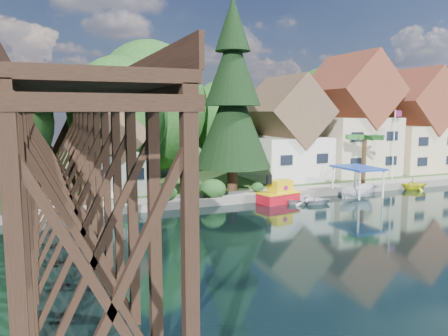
{
  "coord_description": "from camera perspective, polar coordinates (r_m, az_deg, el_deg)",
  "views": [
    {
      "loc": [
        -17.16,
        -24.68,
        7.62
      ],
      "look_at": [
        -4.25,
        6.0,
        3.36
      ],
      "focal_mm": 35.0,
      "sensor_mm": 36.0,
      "label": 1
    }
  ],
  "objects": [
    {
      "name": "house_left",
      "position": [
        47.37,
        7.9,
        4.22
      ],
      "size": [
        7.64,
        8.64,
        11.02
      ],
      "color": "silver",
      "rests_on": "bank"
    },
    {
      "name": "boat_yellow",
      "position": [
        47.12,
        23.65,
        -1.78
      ],
      "size": [
        3.15,
        2.9,
        1.39
      ],
      "primitive_type": "imported",
      "rotation": [
        0.0,
        0.0,
        1.3
      ],
      "color": "yellow",
      "rests_on": "ground"
    },
    {
      "name": "shed",
      "position": [
        39.84,
        -13.83,
        1.62
      ],
      "size": [
        5.09,
        5.4,
        7.85
      ],
      "color": "silver",
      "rests_on": "bank"
    },
    {
      "name": "promenade",
      "position": [
        41.73,
        11.3,
        -2.63
      ],
      "size": [
        50.0,
        2.6,
        0.06
      ],
      "primitive_type": "cube",
      "color": "gray",
      "rests_on": "bank"
    },
    {
      "name": "tugboat",
      "position": [
        37.26,
        7.12,
        -3.37
      ],
      "size": [
        3.82,
        2.59,
        2.54
      ],
      "color": "#AF0B1A",
      "rests_on": "ground"
    },
    {
      "name": "seawall",
      "position": [
        39.61,
        9.95,
        -3.45
      ],
      "size": [
        60.0,
        0.4,
        0.62
      ],
      "primitive_type": "cube",
      "color": "slate",
      "rests_on": "ground"
    },
    {
      "name": "trestle_bridge",
      "position": [
        29.96,
        -20.55,
        2.49
      ],
      "size": [
        4.12,
        44.18,
        9.3
      ],
      "color": "black",
      "rests_on": "ground"
    },
    {
      "name": "house_right",
      "position": [
        58.61,
        23.29,
        4.9
      ],
      "size": [
        8.15,
        8.64,
        12.45
      ],
      "color": "beige",
      "rests_on": "bank"
    },
    {
      "name": "palm_tree",
      "position": [
        45.24,
        17.9,
        3.66
      ],
      "size": [
        4.4,
        4.4,
        5.19
      ],
      "color": "#382314",
      "rests_on": "bank"
    },
    {
      "name": "ground",
      "position": [
        31.01,
        11.71,
        -7.08
      ],
      "size": [
        140.0,
        140.0,
        0.0
      ],
      "primitive_type": "plane",
      "color": "black",
      "rests_on": "ground"
    },
    {
      "name": "boat_white_a",
      "position": [
        37.44,
        11.05,
        -3.99
      ],
      "size": [
        4.45,
        3.94,
        0.76
      ],
      "primitive_type": "imported",
      "rotation": [
        0.0,
        0.0,
        1.13
      ],
      "color": "white",
      "rests_on": "ground"
    },
    {
      "name": "bank",
      "position": [
        61.58,
        -6.47,
        0.37
      ],
      "size": [
        140.0,
        52.0,
        0.5
      ],
      "primitive_type": "cube",
      "color": "#26481C",
      "rests_on": "ground"
    },
    {
      "name": "conifer",
      "position": [
        39.65,
        1.14,
        9.02
      ],
      "size": [
        7.01,
        7.01,
        17.27
      ],
      "color": "#382314",
      "rests_on": "bank"
    },
    {
      "name": "boat_canopy",
      "position": [
        40.64,
        16.99,
        -2.1
      ],
      "size": [
        3.58,
        4.48,
        2.82
      ],
      "color": "white",
      "rests_on": "ground"
    },
    {
      "name": "bg_trees",
      "position": [
        49.39,
        -1.26,
        6.91
      ],
      "size": [
        49.9,
        13.3,
        10.57
      ],
      "color": "#382314",
      "rests_on": "bank"
    },
    {
      "name": "shrubs",
      "position": [
        36.74,
        -2.47,
        -2.72
      ],
      "size": [
        15.76,
        2.47,
        1.7
      ],
      "color": "#1A3A15",
      "rests_on": "bank"
    },
    {
      "name": "house_center",
      "position": [
        52.88,
        16.1,
        5.71
      ],
      "size": [
        8.65,
        9.18,
        13.89
      ],
      "color": "beige",
      "rests_on": "bank"
    },
    {
      "name": "flagpole",
      "position": [
        50.08,
        21.43,
        3.84
      ],
      "size": [
        1.14,
        0.31,
        7.4
      ],
      "color": "white",
      "rests_on": "bank"
    }
  ]
}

